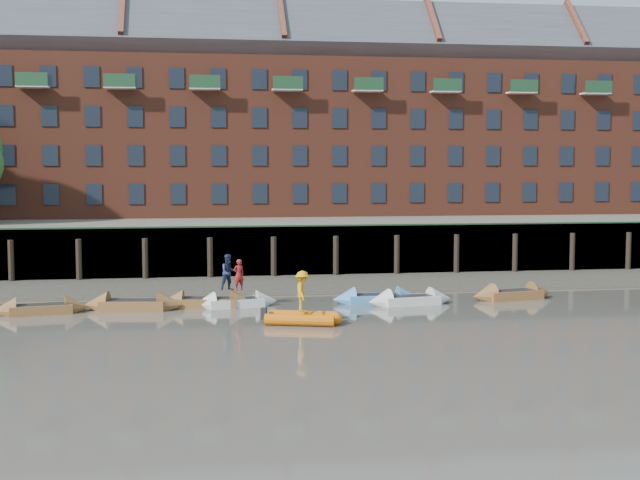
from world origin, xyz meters
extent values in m
plane|color=#5A564E|center=(0.00, 0.00, 0.00)|extent=(220.00, 220.00, 0.00)
cube|color=#3D382F|center=(0.00, 18.00, 0.00)|extent=(110.00, 8.00, 0.50)
cube|color=#4C4336|center=(0.00, 14.60, 0.00)|extent=(110.00, 1.60, 0.10)
cube|color=#2D2A26|center=(0.00, 22.40, 1.60)|extent=(110.00, 0.80, 3.20)
cylinder|color=black|center=(-18.00, 21.75, 1.30)|extent=(0.36, 0.36, 2.60)
cylinder|color=black|center=(-14.00, 21.75, 1.30)|extent=(0.36, 0.36, 2.60)
cylinder|color=black|center=(-10.00, 21.75, 1.30)|extent=(0.36, 0.36, 2.60)
cylinder|color=black|center=(-6.00, 21.75, 1.30)|extent=(0.36, 0.36, 2.60)
cylinder|color=black|center=(-2.00, 21.75, 1.30)|extent=(0.36, 0.36, 2.60)
cylinder|color=black|center=(2.00, 21.75, 1.30)|extent=(0.36, 0.36, 2.60)
cylinder|color=black|center=(6.00, 21.75, 1.30)|extent=(0.36, 0.36, 2.60)
cylinder|color=black|center=(10.00, 21.75, 1.30)|extent=(0.36, 0.36, 2.60)
cylinder|color=black|center=(14.00, 21.75, 1.30)|extent=(0.36, 0.36, 2.60)
cylinder|color=black|center=(18.00, 21.75, 1.30)|extent=(0.36, 0.36, 2.60)
cylinder|color=black|center=(22.00, 21.75, 1.30)|extent=(0.36, 0.36, 2.60)
cube|color=#264C2D|center=(0.00, 22.10, 3.25)|extent=(110.00, 0.06, 0.10)
cube|color=#5E594D|center=(0.00, 36.00, 1.60)|extent=(110.00, 28.00, 3.20)
cube|color=brown|center=(0.00, 37.00, 9.20)|extent=(80.00, 10.00, 12.00)
cube|color=#42444C|center=(0.00, 37.00, 16.40)|extent=(80.60, 15.56, 15.56)
cube|color=black|center=(-20.00, 31.98, 5.00)|extent=(1.10, 0.12, 1.50)
cube|color=black|center=(-17.00, 31.98, 5.00)|extent=(1.10, 0.12, 1.50)
cube|color=black|center=(-14.00, 31.98, 5.00)|extent=(1.10, 0.12, 1.50)
cube|color=black|center=(-11.00, 31.98, 5.00)|extent=(1.10, 0.12, 1.50)
cube|color=black|center=(-8.00, 31.98, 5.00)|extent=(1.10, 0.12, 1.50)
cube|color=black|center=(-5.00, 31.98, 5.00)|extent=(1.10, 0.12, 1.50)
cube|color=black|center=(-2.00, 31.98, 5.00)|extent=(1.10, 0.12, 1.50)
cube|color=black|center=(1.00, 31.98, 5.00)|extent=(1.10, 0.12, 1.50)
cube|color=black|center=(4.00, 31.98, 5.00)|extent=(1.10, 0.12, 1.50)
cube|color=black|center=(7.00, 31.98, 5.00)|extent=(1.10, 0.12, 1.50)
cube|color=black|center=(10.00, 31.98, 5.00)|extent=(1.10, 0.12, 1.50)
cube|color=black|center=(13.00, 31.98, 5.00)|extent=(1.10, 0.12, 1.50)
cube|color=black|center=(16.00, 31.98, 5.00)|extent=(1.10, 0.12, 1.50)
cube|color=black|center=(19.00, 31.98, 5.00)|extent=(1.10, 0.12, 1.50)
cube|color=black|center=(22.00, 31.98, 5.00)|extent=(1.10, 0.12, 1.50)
cube|color=black|center=(25.00, 31.98, 5.00)|extent=(1.10, 0.12, 1.50)
cube|color=black|center=(28.00, 31.98, 5.00)|extent=(1.10, 0.12, 1.50)
cube|color=black|center=(-20.00, 31.98, 7.80)|extent=(1.10, 0.12, 1.50)
cube|color=black|center=(-17.00, 31.98, 7.80)|extent=(1.10, 0.12, 1.50)
cube|color=black|center=(-14.00, 31.98, 7.80)|extent=(1.10, 0.12, 1.50)
cube|color=black|center=(-11.00, 31.98, 7.80)|extent=(1.10, 0.12, 1.50)
cube|color=black|center=(-8.00, 31.98, 7.80)|extent=(1.10, 0.12, 1.50)
cube|color=black|center=(-5.00, 31.98, 7.80)|extent=(1.10, 0.12, 1.50)
cube|color=black|center=(-2.00, 31.98, 7.80)|extent=(1.10, 0.12, 1.50)
cube|color=black|center=(1.00, 31.98, 7.80)|extent=(1.10, 0.12, 1.50)
cube|color=black|center=(4.00, 31.98, 7.80)|extent=(1.10, 0.12, 1.50)
cube|color=black|center=(7.00, 31.98, 7.80)|extent=(1.10, 0.12, 1.50)
cube|color=black|center=(10.00, 31.98, 7.80)|extent=(1.10, 0.12, 1.50)
cube|color=black|center=(13.00, 31.98, 7.80)|extent=(1.10, 0.12, 1.50)
cube|color=black|center=(16.00, 31.98, 7.80)|extent=(1.10, 0.12, 1.50)
cube|color=black|center=(19.00, 31.98, 7.80)|extent=(1.10, 0.12, 1.50)
cube|color=black|center=(22.00, 31.98, 7.80)|extent=(1.10, 0.12, 1.50)
cube|color=black|center=(25.00, 31.98, 7.80)|extent=(1.10, 0.12, 1.50)
cube|color=black|center=(28.00, 31.98, 7.80)|extent=(1.10, 0.12, 1.50)
cube|color=black|center=(-20.00, 31.98, 10.60)|extent=(1.10, 0.12, 1.50)
cube|color=black|center=(-17.00, 31.98, 10.60)|extent=(1.10, 0.12, 1.50)
cube|color=black|center=(-14.00, 31.98, 10.60)|extent=(1.10, 0.12, 1.50)
cube|color=black|center=(-11.00, 31.98, 10.60)|extent=(1.10, 0.12, 1.50)
cube|color=black|center=(-8.00, 31.98, 10.60)|extent=(1.10, 0.12, 1.50)
cube|color=black|center=(-5.00, 31.98, 10.60)|extent=(1.10, 0.12, 1.50)
cube|color=black|center=(-2.00, 31.98, 10.60)|extent=(1.10, 0.12, 1.50)
cube|color=black|center=(1.00, 31.98, 10.60)|extent=(1.10, 0.12, 1.50)
cube|color=black|center=(4.00, 31.98, 10.60)|extent=(1.10, 0.12, 1.50)
cube|color=black|center=(7.00, 31.98, 10.60)|extent=(1.10, 0.12, 1.50)
cube|color=black|center=(10.00, 31.98, 10.60)|extent=(1.10, 0.12, 1.50)
cube|color=black|center=(13.00, 31.98, 10.60)|extent=(1.10, 0.12, 1.50)
cube|color=black|center=(16.00, 31.98, 10.60)|extent=(1.10, 0.12, 1.50)
cube|color=black|center=(19.00, 31.98, 10.60)|extent=(1.10, 0.12, 1.50)
cube|color=black|center=(22.00, 31.98, 10.60)|extent=(1.10, 0.12, 1.50)
cube|color=black|center=(25.00, 31.98, 10.60)|extent=(1.10, 0.12, 1.50)
cube|color=black|center=(28.00, 31.98, 10.60)|extent=(1.10, 0.12, 1.50)
cube|color=black|center=(-20.00, 31.98, 13.40)|extent=(1.10, 0.12, 1.50)
cube|color=black|center=(-17.00, 31.98, 13.40)|extent=(1.10, 0.12, 1.50)
cube|color=black|center=(-14.00, 31.98, 13.40)|extent=(1.10, 0.12, 1.50)
cube|color=black|center=(-11.00, 31.98, 13.40)|extent=(1.10, 0.12, 1.50)
cube|color=black|center=(-8.00, 31.98, 13.40)|extent=(1.10, 0.12, 1.50)
cube|color=black|center=(-5.00, 31.98, 13.40)|extent=(1.10, 0.12, 1.50)
cube|color=black|center=(-2.00, 31.98, 13.40)|extent=(1.10, 0.12, 1.50)
cube|color=black|center=(1.00, 31.98, 13.40)|extent=(1.10, 0.12, 1.50)
cube|color=black|center=(4.00, 31.98, 13.40)|extent=(1.10, 0.12, 1.50)
cube|color=black|center=(7.00, 31.98, 13.40)|extent=(1.10, 0.12, 1.50)
cube|color=black|center=(10.00, 31.98, 13.40)|extent=(1.10, 0.12, 1.50)
cube|color=black|center=(13.00, 31.98, 13.40)|extent=(1.10, 0.12, 1.50)
cube|color=black|center=(16.00, 31.98, 13.40)|extent=(1.10, 0.12, 1.50)
cube|color=black|center=(19.00, 31.98, 13.40)|extent=(1.10, 0.12, 1.50)
cube|color=black|center=(22.00, 31.98, 13.40)|extent=(1.10, 0.12, 1.50)
cube|color=black|center=(25.00, 31.98, 13.40)|extent=(1.10, 0.12, 1.50)
cube|color=black|center=(28.00, 31.98, 13.40)|extent=(1.10, 0.12, 1.50)
cube|color=brown|center=(-14.44, 9.81, 0.23)|extent=(3.07, 1.79, 0.45)
cone|color=brown|center=(-12.78, 10.11, 0.23)|extent=(1.34, 1.48, 1.30)
cone|color=brown|center=(-16.10, 9.51, 0.23)|extent=(1.34, 1.48, 1.30)
cube|color=black|center=(-14.44, 9.81, 0.43)|extent=(2.54, 1.39, 0.06)
cube|color=brown|center=(-10.10, 10.30, 0.25)|extent=(3.33, 1.84, 0.49)
cone|color=brown|center=(-8.27, 10.05, 0.25)|extent=(1.41, 1.58, 1.43)
cone|color=brown|center=(-11.93, 10.55, 0.25)|extent=(1.41, 1.58, 1.43)
cube|color=black|center=(-10.10, 10.30, 0.47)|extent=(2.76, 1.42, 0.06)
cube|color=brown|center=(-6.49, 10.59, 0.24)|extent=(3.16, 1.71, 0.47)
cone|color=brown|center=(-4.74, 10.38, 0.24)|extent=(1.33, 1.49, 1.37)
cone|color=brown|center=(-8.24, 10.80, 0.24)|extent=(1.33, 1.49, 1.37)
cube|color=black|center=(-6.49, 10.59, 0.45)|extent=(2.62, 1.31, 0.06)
cube|color=silver|center=(-5.05, 10.45, 0.22)|extent=(2.93, 1.70, 0.43)
cone|color=silver|center=(-3.47, 10.72, 0.22)|extent=(1.27, 1.41, 1.25)
cone|color=silver|center=(-6.64, 10.18, 0.22)|extent=(1.27, 1.41, 1.25)
cube|color=black|center=(-5.05, 10.45, 0.41)|extent=(2.43, 1.31, 0.06)
cube|color=#4386C3|center=(2.23, 10.58, 0.23)|extent=(2.95, 1.34, 0.46)
cone|color=#4386C3|center=(3.95, 10.58, 0.23)|extent=(1.15, 1.33, 1.33)
cone|color=#4386C3|center=(0.51, 10.57, 0.23)|extent=(1.15, 1.33, 1.33)
cube|color=black|center=(2.23, 10.58, 0.44)|extent=(2.46, 1.01, 0.06)
cube|color=silver|center=(3.83, 9.84, 0.23)|extent=(3.09, 1.75, 0.46)
cone|color=silver|center=(5.52, 10.11, 0.23)|extent=(1.33, 1.48, 1.32)
cone|color=silver|center=(2.15, 9.58, 0.23)|extent=(1.33, 1.48, 1.32)
cube|color=black|center=(3.83, 9.84, 0.44)|extent=(2.56, 1.35, 0.06)
cube|color=brown|center=(9.71, 10.86, 0.24)|extent=(3.26, 1.92, 0.48)
cone|color=brown|center=(11.46, 11.19, 0.24)|extent=(1.42, 1.58, 1.38)
cone|color=brown|center=(7.96, 10.53, 0.24)|extent=(1.42, 1.58, 1.38)
cube|color=black|center=(9.71, 10.86, 0.46)|extent=(2.69, 1.49, 0.06)
cylinder|color=orange|center=(-2.22, 5.79, 0.26)|extent=(3.13, 1.40, 0.52)
cylinder|color=orange|center=(-2.53, 4.75, 0.26)|extent=(3.13, 1.40, 0.52)
sphere|color=orange|center=(-0.88, 4.81, 0.26)|extent=(0.59, 0.59, 0.59)
cube|color=black|center=(-2.37, 5.27, 0.26)|extent=(2.75, 1.61, 0.18)
imported|color=maroon|center=(-4.88, 10.46, 1.63)|extent=(0.68, 0.57, 1.58)
imported|color=#19233F|center=(-5.37, 10.57, 1.75)|extent=(1.06, 0.93, 1.83)
imported|color=orange|center=(-2.33, 5.31, 1.48)|extent=(0.82, 1.26, 1.85)
camera|label=1|loc=(-7.49, -34.11, 7.21)|focal=50.00mm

